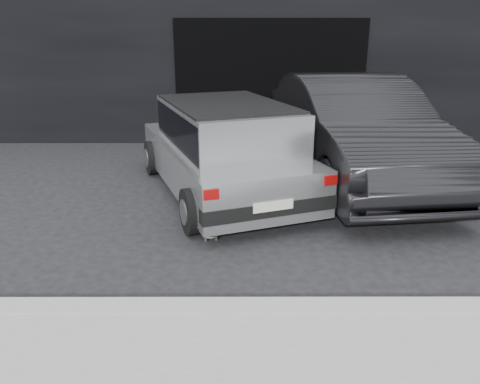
{
  "coord_description": "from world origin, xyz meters",
  "views": [
    {
      "loc": [
        0.35,
        -6.12,
        2.4
      ],
      "look_at": [
        0.35,
        -0.81,
        0.53
      ],
      "focal_mm": 35.0,
      "sensor_mm": 36.0,
      "label": 1
    }
  ],
  "objects_px": {
    "silver_hatchback": "(224,145)",
    "cat_siamese": "(209,228)",
    "cat_white": "(218,206)",
    "second_car": "(352,129)"
  },
  "relations": [
    {
      "from": "second_car",
      "to": "cat_siamese",
      "type": "height_order",
      "value": "second_car"
    },
    {
      "from": "silver_hatchback",
      "to": "cat_white",
      "type": "distance_m",
      "value": 1.19
    },
    {
      "from": "silver_hatchback",
      "to": "second_car",
      "type": "relative_size",
      "value": 0.82
    },
    {
      "from": "cat_siamese",
      "to": "cat_white",
      "type": "xyz_separation_m",
      "value": [
        0.08,
        0.54,
        0.08
      ]
    },
    {
      "from": "second_car",
      "to": "cat_white",
      "type": "xyz_separation_m",
      "value": [
        -2.13,
        -1.81,
        -0.65
      ]
    },
    {
      "from": "cat_siamese",
      "to": "cat_white",
      "type": "distance_m",
      "value": 0.56
    },
    {
      "from": "silver_hatchback",
      "to": "cat_white",
      "type": "xyz_separation_m",
      "value": [
        -0.06,
        -1.05,
        -0.57
      ]
    },
    {
      "from": "silver_hatchback",
      "to": "cat_white",
      "type": "relative_size",
      "value": 5.54
    },
    {
      "from": "cat_white",
      "to": "second_car",
      "type": "bearing_deg",
      "value": 99.75
    },
    {
      "from": "silver_hatchback",
      "to": "cat_siamese",
      "type": "distance_m",
      "value": 1.72
    }
  ]
}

